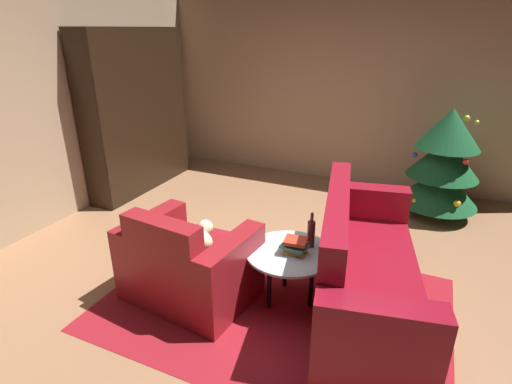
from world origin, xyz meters
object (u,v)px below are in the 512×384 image
at_px(armchair_red, 188,265).
at_px(couch_red, 363,275).
at_px(book_stack_on_table, 295,246).
at_px(bottle_on_table, 311,233).
at_px(bookshelf_unit, 144,111).
at_px(decorated_tree, 444,162).
at_px(coffee_table, 289,256).

xyz_separation_m(armchair_red, couch_red, (1.33, 0.40, 0.03)).
distance_m(couch_red, book_stack_on_table, 0.56).
xyz_separation_m(couch_red, bottle_on_table, (-0.44, 0.04, 0.25)).
bearing_deg(armchair_red, bookshelf_unit, 134.40).
bearing_deg(couch_red, book_stack_on_table, -168.00).
distance_m(book_stack_on_table, decorated_tree, 2.47).
xyz_separation_m(armchair_red, book_stack_on_table, (0.81, 0.29, 0.22)).
xyz_separation_m(bookshelf_unit, armchair_red, (1.95, -1.99, -0.74)).
bearing_deg(coffee_table, bookshelf_unit, 147.94).
xyz_separation_m(coffee_table, decorated_tree, (1.06, 2.25, 0.25)).
relative_size(couch_red, decorated_tree, 1.57).
distance_m(couch_red, coffee_table, 0.58).
height_order(armchair_red, couch_red, couch_red).
bearing_deg(book_stack_on_table, armchair_red, -160.39).
xyz_separation_m(couch_red, decorated_tree, (0.50, 2.14, 0.33)).
bearing_deg(armchair_red, couch_red, 16.72).
bearing_deg(decorated_tree, book_stack_on_table, -114.22).
xyz_separation_m(couch_red, coffee_table, (-0.56, -0.11, 0.08)).
distance_m(bottle_on_table, decorated_tree, 2.31).
height_order(armchair_red, coffee_table, armchair_red).
xyz_separation_m(bookshelf_unit, bottle_on_table, (2.84, -1.56, -0.47)).
distance_m(armchair_red, couch_red, 1.39).
bearing_deg(armchair_red, book_stack_on_table, 19.61).
bearing_deg(decorated_tree, armchair_red, -125.68).
xyz_separation_m(coffee_table, book_stack_on_table, (0.05, -0.00, 0.11)).
relative_size(couch_red, book_stack_on_table, 9.23).
distance_m(armchair_red, decorated_tree, 3.15).
relative_size(book_stack_on_table, bottle_on_table, 0.73).
bearing_deg(bookshelf_unit, bottle_on_table, -28.70).
height_order(armchair_red, bottle_on_table, armchair_red).
xyz_separation_m(armchair_red, bottle_on_table, (0.89, 0.44, 0.28)).
distance_m(bookshelf_unit, coffee_table, 3.26).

